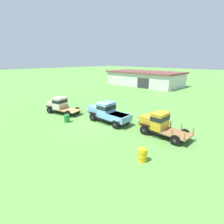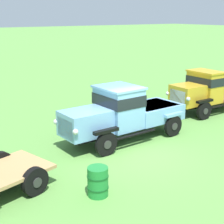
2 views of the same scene
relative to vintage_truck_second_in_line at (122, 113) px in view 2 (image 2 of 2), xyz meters
name	(u,v)px [view 2 (image 2 of 2)]	position (x,y,z in m)	size (l,w,h in m)	color
ground_plane	(136,154)	(-0.48, -1.52, -1.15)	(240.00, 240.00, 0.00)	#5B9342
vintage_truck_second_in_line	(122,113)	(0.00, 0.00, 0.00)	(5.49, 2.24, 2.23)	black
vintage_truck_midrow_center	(202,91)	(5.75, 0.91, -0.02)	(4.81, 2.15, 2.16)	black
oil_drum_beside_row	(98,182)	(-3.17, -3.20, -0.72)	(0.61, 0.61, 0.85)	#1E7F33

